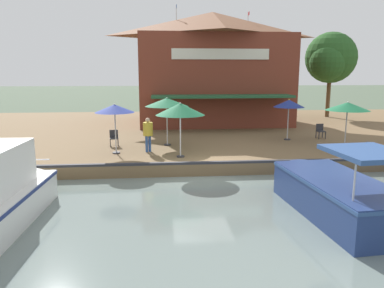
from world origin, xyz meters
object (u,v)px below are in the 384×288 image
object	(u,v)px
waterfront_restaurant	(212,67)
patio_umbrella_near_quay_edge	(180,109)
cafe_chair_under_first_umbrella	(320,130)
tree_behind_restaurant	(330,59)
patio_umbrella_mid_patio_right	(289,104)
person_near_entrance	(148,131)
patio_umbrella_by_entrance	(115,109)
patio_umbrella_back_row	(348,106)
motorboat_far_downstream	(329,190)
mooring_post	(368,150)
cafe_chair_far_corner_seat	(114,137)
patio_umbrella_mid_patio_left	(167,102)

from	to	relation	value
waterfront_restaurant	patio_umbrella_near_quay_edge	bearing A→B (deg)	-14.64
cafe_chair_under_first_umbrella	tree_behind_restaurant	size ratio (longest dim) A/B	0.12
patio_umbrella_mid_patio_right	person_near_entrance	distance (m)	8.41
patio_umbrella_mid_patio_right	cafe_chair_under_first_umbrella	size ratio (longest dim) A/B	2.77
patio_umbrella_by_entrance	patio_umbrella_back_row	size ratio (longest dim) A/B	1.00
waterfront_restaurant	motorboat_far_downstream	size ratio (longest dim) A/B	1.86
motorboat_far_downstream	mooring_post	distance (m)	6.04
waterfront_restaurant	mooring_post	world-z (taller)	waterfront_restaurant
cafe_chair_under_first_umbrella	mooring_post	xyz separation A→B (m)	(5.38, -0.17, -0.07)
patio_umbrella_near_quay_edge	tree_behind_restaurant	distance (m)	20.00
waterfront_restaurant	cafe_chair_under_first_umbrella	world-z (taller)	waterfront_restaurant
waterfront_restaurant	cafe_chair_far_corner_seat	world-z (taller)	waterfront_restaurant
patio_umbrella_mid_patio_right	cafe_chair_far_corner_seat	distance (m)	9.94
patio_umbrella_mid_patio_right	cafe_chair_far_corner_seat	world-z (taller)	patio_umbrella_mid_patio_right
patio_umbrella_near_quay_edge	cafe_chair_under_first_umbrella	bearing A→B (deg)	116.33
patio_umbrella_mid_patio_left	motorboat_far_downstream	world-z (taller)	patio_umbrella_mid_patio_left
waterfront_restaurant	patio_umbrella_mid_patio_left	size ratio (longest dim) A/B	4.46
patio_umbrella_mid_patio_left	motorboat_far_downstream	xyz separation A→B (m)	(8.63, 4.98, -2.16)
patio_umbrella_back_row	motorboat_far_downstream	bearing A→B (deg)	-30.25
patio_umbrella_near_quay_edge	patio_umbrella_mid_patio_right	xyz separation A→B (m)	(-3.89, 6.42, -0.12)
patio_umbrella_by_entrance	cafe_chair_far_corner_seat	size ratio (longest dim) A/B	2.82
cafe_chair_under_first_umbrella	patio_umbrella_back_row	bearing A→B (deg)	-0.30
patio_umbrella_near_quay_edge	patio_umbrella_mid_patio_left	size ratio (longest dim) A/B	0.99
patio_umbrella_by_entrance	cafe_chair_far_corner_seat	bearing A→B (deg)	-170.74
patio_umbrella_mid_patio_left	tree_behind_restaurant	distance (m)	18.42
cafe_chair_under_first_umbrella	mooring_post	size ratio (longest dim) A/B	1.08
waterfront_restaurant	patio_umbrella_by_entrance	xyz separation A→B (m)	(11.21, -6.24, -2.05)
waterfront_restaurant	person_near_entrance	world-z (taller)	waterfront_restaurant
mooring_post	waterfront_restaurant	bearing A→B (deg)	-159.00
patio_umbrella_back_row	tree_behind_restaurant	size ratio (longest dim) A/B	0.33
patio_umbrella_mid_patio_right	tree_behind_restaurant	size ratio (longest dim) A/B	0.33
patio_umbrella_mid_patio_right	person_near_entrance	size ratio (longest dim) A/B	1.40
person_near_entrance	waterfront_restaurant	bearing A→B (deg)	156.80
mooring_post	patio_umbrella_by_entrance	bearing A→B (deg)	-101.07
patio_umbrella_near_quay_edge	motorboat_far_downstream	world-z (taller)	patio_umbrella_near_quay_edge
tree_behind_restaurant	patio_umbrella_by_entrance	bearing A→B (deg)	-51.27
tree_behind_restaurant	waterfront_restaurant	bearing A→B (deg)	-78.41
cafe_chair_far_corner_seat	motorboat_far_downstream	world-z (taller)	motorboat_far_downstream
waterfront_restaurant	patio_umbrella_near_quay_edge	xyz separation A→B (m)	(12.28, -3.21, -2.00)
patio_umbrella_mid_patio_left	waterfront_restaurant	bearing A→B (deg)	158.31
patio_umbrella_mid_patio_left	patio_umbrella_by_entrance	bearing A→B (deg)	-54.15
motorboat_far_downstream	mooring_post	bearing A→B (deg)	139.52
patio_umbrella_by_entrance	mooring_post	bearing A→B (deg)	78.93
waterfront_restaurant	mooring_post	size ratio (longest dim) A/B	14.52
person_near_entrance	tree_behind_restaurant	bearing A→B (deg)	131.00
patio_umbrella_mid_patio_right	cafe_chair_under_first_umbrella	bearing A→B (deg)	98.96
mooring_post	tree_behind_restaurant	world-z (taller)	tree_behind_restaurant
waterfront_restaurant	patio_umbrella_back_row	distance (m)	12.42
patio_umbrella_mid_patio_right	mooring_post	world-z (taller)	patio_umbrella_mid_patio_right
patio_umbrella_back_row	patio_umbrella_mid_patio_right	xyz separation A→B (m)	(-2.65, -2.10, -0.06)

